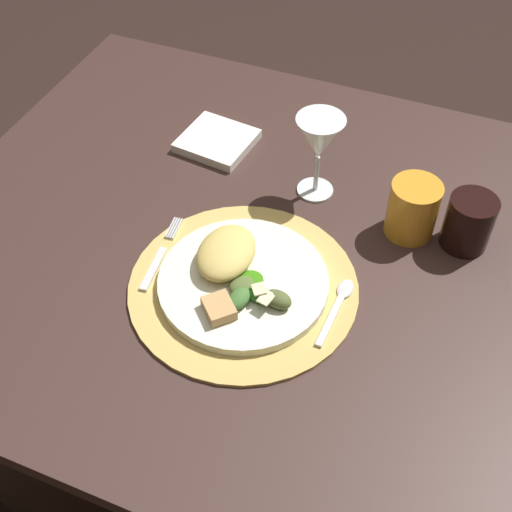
% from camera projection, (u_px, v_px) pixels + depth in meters
% --- Properties ---
extents(ground_plane, '(6.00, 6.00, 0.00)m').
position_uv_depth(ground_plane, '(269.00, 449.00, 1.59)').
color(ground_plane, black).
extents(dining_table, '(1.13, 0.92, 0.70)m').
position_uv_depth(dining_table, '(274.00, 291.00, 1.15)').
color(dining_table, '#3A2622').
rests_on(dining_table, ground).
extents(placemat, '(0.34, 0.34, 0.01)m').
position_uv_depth(placemat, '(243.00, 287.00, 1.00)').
color(placemat, tan).
rests_on(placemat, dining_table).
extents(dinner_plate, '(0.25, 0.25, 0.01)m').
position_uv_depth(dinner_plate, '(243.00, 282.00, 0.99)').
color(dinner_plate, silver).
rests_on(dinner_plate, placemat).
extents(pasta_serving, '(0.09, 0.12, 0.04)m').
position_uv_depth(pasta_serving, '(226.00, 253.00, 1.00)').
color(pasta_serving, '#DABE61').
rests_on(pasta_serving, dinner_plate).
extents(salad_greens, '(0.10, 0.08, 0.02)m').
position_uv_depth(salad_greens, '(254.00, 292.00, 0.96)').
color(salad_greens, '#50632E').
rests_on(salad_greens, dinner_plate).
extents(bread_piece, '(0.06, 0.06, 0.02)m').
position_uv_depth(bread_piece, '(219.00, 308.00, 0.94)').
color(bread_piece, tan).
rests_on(bread_piece, dinner_plate).
extents(fork, '(0.03, 0.16, 0.00)m').
position_uv_depth(fork, '(160.00, 256.00, 1.04)').
color(fork, silver).
rests_on(fork, placemat).
extents(spoon, '(0.02, 0.13, 0.01)m').
position_uv_depth(spoon, '(339.00, 302.00, 0.98)').
color(spoon, silver).
rests_on(spoon, placemat).
extents(napkin, '(0.13, 0.13, 0.02)m').
position_uv_depth(napkin, '(217.00, 141.00, 1.23)').
color(napkin, white).
rests_on(napkin, dining_table).
extents(wine_glass, '(0.08, 0.08, 0.15)m').
position_uv_depth(wine_glass, '(319.00, 141.00, 1.07)').
color(wine_glass, silver).
rests_on(wine_glass, dining_table).
extents(amber_tumbler, '(0.08, 0.08, 0.09)m').
position_uv_depth(amber_tumbler, '(413.00, 209.00, 1.05)').
color(amber_tumbler, orange).
rests_on(amber_tumbler, dining_table).
extents(dark_tumbler, '(0.07, 0.07, 0.09)m').
position_uv_depth(dark_tumbler, '(469.00, 222.00, 1.03)').
color(dark_tumbler, black).
rests_on(dark_tumbler, dining_table).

